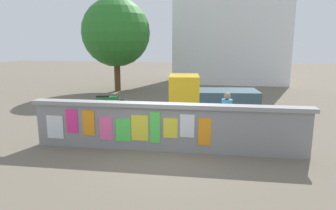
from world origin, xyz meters
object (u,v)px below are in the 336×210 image
(bicycle_near, at_px, (135,123))
(bicycle_far, at_px, (82,119))
(motorcycle, at_px, (107,103))
(auto_rickshaw_truck, at_px, (208,98))
(person_walking, at_px, (227,112))
(tree_roadside, at_px, (116,32))

(bicycle_near, relative_size, bicycle_far, 0.97)
(motorcycle, bearing_deg, bicycle_far, -90.54)
(motorcycle, bearing_deg, auto_rickshaw_truck, -6.98)
(auto_rickshaw_truck, bearing_deg, bicycle_far, -155.91)
(bicycle_near, distance_m, person_walking, 3.26)
(motorcycle, relative_size, person_walking, 1.15)
(motorcycle, height_order, bicycle_near, bicycle_near)
(motorcycle, relative_size, bicycle_near, 1.13)
(auto_rickshaw_truck, relative_size, motorcycle, 1.99)
(motorcycle, height_order, person_walking, person_walking)
(bicycle_near, bearing_deg, tree_roadside, 111.08)
(bicycle_far, bearing_deg, auto_rickshaw_truck, 24.09)
(bicycle_near, distance_m, tree_roadside, 10.18)
(auto_rickshaw_truck, height_order, bicycle_near, auto_rickshaw_truck)
(bicycle_far, distance_m, person_walking, 5.34)
(bicycle_near, distance_m, bicycle_far, 2.11)
(bicycle_near, relative_size, person_walking, 1.02)
(auto_rickshaw_truck, height_order, motorcycle, auto_rickshaw_truck)
(bicycle_far, bearing_deg, motorcycle, 89.46)
(auto_rickshaw_truck, distance_m, bicycle_near, 3.48)
(bicycle_near, xyz_separation_m, bicycle_far, (-2.09, 0.28, 0.00))
(bicycle_near, bearing_deg, person_walking, -7.84)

